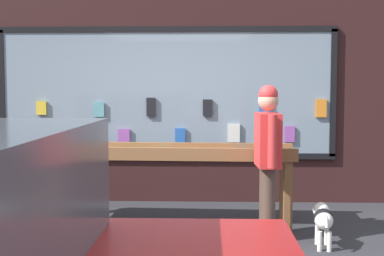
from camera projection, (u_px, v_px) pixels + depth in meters
name	position (u px, v px, depth m)	size (l,w,h in m)	color
ground_plane	(154.00, 253.00, 5.09)	(40.00, 40.00, 0.00)	#2D2D33
shopfront_facade	(168.00, 82.00, 7.35)	(7.53, 0.29, 3.33)	#331919
display_table_main	(163.00, 160.00, 6.10)	(3.01, 0.73, 0.92)	brown
person_browsing	(268.00, 151.00, 5.43)	(0.24, 0.64, 1.60)	#4C382D
small_dog	(323.00, 219.00, 5.26)	(0.22, 0.58, 0.40)	white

